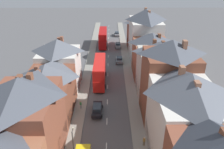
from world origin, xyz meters
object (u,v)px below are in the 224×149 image
(double_decker_bus_lead, at_px, (103,38))
(pedestrian_mid_right, at_px, (81,104))
(car_mid_black, at_px, (119,60))
(pedestrian_mid_left, at_px, (144,141))
(car_near_silver, at_px, (117,34))
(street_lamp, at_px, (73,144))
(car_parked_right_a, at_px, (118,45))
(double_decker_bus_mid_street, at_px, (100,71))
(car_parked_left_a, at_px, (97,109))

(double_decker_bus_lead, relative_size, pedestrian_mid_right, 6.71)
(car_mid_black, relative_size, pedestrian_mid_left, 2.40)
(car_near_silver, relative_size, street_lamp, 0.71)
(car_parked_right_a, distance_m, pedestrian_mid_left, 43.72)
(car_near_silver, height_order, car_mid_black, car_mid_black)
(car_parked_right_a, relative_size, car_mid_black, 1.02)
(pedestrian_mid_left, bearing_deg, pedestrian_mid_right, 137.92)
(street_lamp, bearing_deg, double_decker_bus_lead, 87.11)
(double_decker_bus_mid_street, relative_size, pedestrian_mid_left, 6.71)
(car_mid_black, bearing_deg, double_decker_bus_mid_street, -113.30)
(double_decker_bus_mid_street, bearing_deg, pedestrian_mid_left, -69.75)
(car_parked_right_a, xyz_separation_m, street_lamp, (-7.35, -46.54, 2.41))
(car_parked_left_a, bearing_deg, car_mid_black, 78.04)
(pedestrian_mid_right, bearing_deg, car_near_silver, 80.36)
(double_decker_bus_mid_street, bearing_deg, car_parked_right_a, 78.24)
(car_parked_left_a, height_order, pedestrian_mid_left, pedestrian_mid_left)
(car_near_silver, xyz_separation_m, car_parked_right_a, (0.00, -13.23, 0.03))
(car_near_silver, bearing_deg, pedestrian_mid_right, -99.64)
(pedestrian_mid_left, xyz_separation_m, pedestrian_mid_right, (-10.54, 9.51, 0.00))
(car_near_silver, relative_size, pedestrian_mid_left, 2.42)
(car_parked_right_a, xyz_separation_m, car_mid_black, (-0.00, -12.19, -0.00))
(double_decker_bus_mid_street, height_order, pedestrian_mid_right, double_decker_bus_mid_street)
(double_decker_bus_mid_street, xyz_separation_m, pedestrian_mid_right, (-3.14, -10.55, -1.78))
(car_parked_left_a, relative_size, car_parked_right_a, 1.16)
(pedestrian_mid_left, relative_size, street_lamp, 0.29)
(double_decker_bus_mid_street, relative_size, street_lamp, 1.96)
(car_parked_left_a, bearing_deg, pedestrian_mid_right, 159.40)
(car_parked_left_a, bearing_deg, car_parked_right_a, 82.10)
(car_parked_left_a, xyz_separation_m, street_lamp, (-2.45, -11.22, 2.41))
(double_decker_bus_lead, distance_m, street_lamp, 48.34)
(double_decker_bus_lead, distance_m, car_mid_black, 14.90)
(double_decker_bus_mid_street, relative_size, car_mid_black, 2.80)
(car_parked_left_a, xyz_separation_m, pedestrian_mid_right, (-3.15, 1.18, 0.20))
(car_mid_black, bearing_deg, car_parked_right_a, 90.00)
(car_mid_black, bearing_deg, pedestrian_mid_right, -110.14)
(car_mid_black, distance_m, street_lamp, 35.20)
(car_parked_left_a, relative_size, street_lamp, 0.83)
(double_decker_bus_lead, relative_size, car_parked_right_a, 2.75)
(car_near_silver, xyz_separation_m, pedestrian_mid_right, (-8.05, -47.36, 0.23))
(double_decker_bus_lead, xyz_separation_m, pedestrian_mid_left, (7.40, -45.39, -1.78))
(car_parked_right_a, relative_size, pedestrian_mid_left, 2.44)
(car_parked_left_a, relative_size, car_mid_black, 1.18)
(double_decker_bus_lead, bearing_deg, car_near_silver, 66.87)
(car_parked_left_a, distance_m, car_parked_right_a, 35.66)
(car_near_silver, relative_size, car_parked_left_a, 0.86)
(double_decker_bus_lead, xyz_separation_m, car_mid_black, (4.91, -13.93, -1.98))
(car_parked_right_a, xyz_separation_m, pedestrian_mid_left, (2.49, -43.65, 0.20))
(pedestrian_mid_left, bearing_deg, double_decker_bus_lead, 99.26)
(street_lamp, bearing_deg, car_near_silver, 82.99)
(car_parked_right_a, bearing_deg, pedestrian_mid_right, -103.26)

